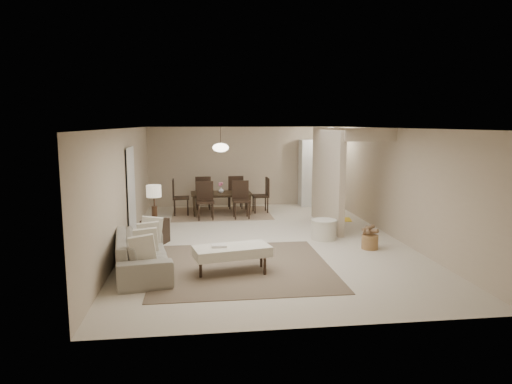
{
  "coord_description": "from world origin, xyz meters",
  "views": [
    {
      "loc": [
        -1.42,
        -9.9,
        2.6
      ],
      "look_at": [
        -0.14,
        0.32,
        1.05
      ],
      "focal_mm": 32.0,
      "sensor_mm": 36.0,
      "label": 1
    }
  ],
  "objects": [
    {
      "name": "pendant_light",
      "position": [
        -0.8,
        3.16,
        1.92
      ],
      "size": [
        0.46,
        0.46,
        0.71
      ],
      "color": "#422A1C",
      "rests_on": "ceiling"
    },
    {
      "name": "living_rug",
      "position": [
        -0.68,
        -1.87,
        0.01
      ],
      "size": [
        3.2,
        3.2,
        0.01
      ],
      "primitive_type": "cube",
      "color": "brown",
      "rests_on": "floor"
    },
    {
      "name": "dining_chairs",
      "position": [
        -0.8,
        3.16,
        0.52
      ],
      "size": [
        2.78,
        2.04,
        1.03
      ],
      "color": "black",
      "rests_on": "dining_rug"
    },
    {
      "name": "yellow_mat",
      "position": [
        2.24,
        1.95,
        0.01
      ],
      "size": [
        0.96,
        0.69,
        0.01
      ],
      "primitive_type": "cube",
      "rotation": [
        0.0,
        0.0,
        -0.19
      ],
      "color": "yellow",
      "rests_on": "floor"
    },
    {
      "name": "pantry_cabinet",
      "position": [
        2.35,
        4.15,
        1.05
      ],
      "size": [
        1.2,
        0.55,
        2.1
      ],
      "primitive_type": "cube",
      "color": "silver",
      "rests_on": "floor"
    },
    {
      "name": "table_lamp",
      "position": [
        -2.4,
        0.03,
        1.09
      ],
      "size": [
        0.32,
        0.32,
        0.76
      ],
      "color": "#422A1C",
      "rests_on": "side_table"
    },
    {
      "name": "left_wall",
      "position": [
        -3.0,
        0.0,
        1.25
      ],
      "size": [
        0.0,
        9.0,
        9.0
      ],
      "primitive_type": "plane",
      "rotation": [
        1.57,
        0.0,
        1.57
      ],
      "color": "#BBA78E",
      "rests_on": "floor"
    },
    {
      "name": "flush_light",
      "position": [
        2.3,
        3.2,
        2.46
      ],
      "size": [
        0.44,
        0.44,
        0.05
      ],
      "primitive_type": "cylinder",
      "color": "white",
      "rests_on": "ceiling"
    },
    {
      "name": "floor",
      "position": [
        0.0,
        0.0,
        0.0
      ],
      "size": [
        9.0,
        9.0,
        0.0
      ],
      "primitive_type": "plane",
      "color": "beige",
      "rests_on": "ground"
    },
    {
      "name": "dining_rug",
      "position": [
        -0.8,
        3.16,
        0.01
      ],
      "size": [
        2.8,
        2.1,
        0.01
      ],
      "primitive_type": "cube",
      "color": "#8B6F56",
      "rests_on": "floor"
    },
    {
      "name": "side_table",
      "position": [
        -2.4,
        0.03,
        0.26
      ],
      "size": [
        0.63,
        0.63,
        0.53
      ],
      "primitive_type": "cube",
      "rotation": [
        0.0,
        0.0,
        -0.41
      ],
      "color": "black",
      "rests_on": "floor"
    },
    {
      "name": "wicker_basket",
      "position": [
        2.1,
        -1.0,
        0.15
      ],
      "size": [
        0.4,
        0.4,
        0.29
      ],
      "primitive_type": "cylinder",
      "rotation": [
        0.0,
        0.0,
        -0.17
      ],
      "color": "olive",
      "rests_on": "floor"
    },
    {
      "name": "doorway",
      "position": [
        -2.97,
        0.6,
        1.02
      ],
      "size": [
        0.04,
        0.9,
        2.04
      ],
      "primitive_type": "cube",
      "color": "black",
      "rests_on": "floor"
    },
    {
      "name": "back_wall",
      "position": [
        0.0,
        4.5,
        1.25
      ],
      "size": [
        6.0,
        0.0,
        6.0
      ],
      "primitive_type": "plane",
      "rotation": [
        1.57,
        0.0,
        0.0
      ],
      "color": "#BBA78E",
      "rests_on": "floor"
    },
    {
      "name": "round_pouf",
      "position": [
        1.36,
        -0.1,
        0.22
      ],
      "size": [
        0.57,
        0.57,
        0.45
      ],
      "primitive_type": "cylinder",
      "color": "white",
      "rests_on": "floor"
    },
    {
      "name": "ottoman_bench",
      "position": [
        -0.88,
        -2.17,
        0.38
      ],
      "size": [
        1.42,
        0.87,
        0.47
      ],
      "rotation": [
        0.0,
        0.0,
        0.21
      ],
      "color": "white",
      "rests_on": "living_rug"
    },
    {
      "name": "vase",
      "position": [
        -0.8,
        3.16,
        0.69
      ],
      "size": [
        0.18,
        0.18,
        0.16
      ],
      "primitive_type": "imported",
      "rotation": [
        0.0,
        0.0,
        0.22
      ],
      "color": "white",
      "rests_on": "dining_table"
    },
    {
      "name": "right_wall",
      "position": [
        3.0,
        0.0,
        1.25
      ],
      "size": [
        0.0,
        9.0,
        9.0
      ],
      "primitive_type": "plane",
      "rotation": [
        1.57,
        0.0,
        -1.57
      ],
      "color": "#BBA78E",
      "rests_on": "floor"
    },
    {
      "name": "ceiling",
      "position": [
        0.0,
        0.0,
        2.5
      ],
      "size": [
        9.0,
        9.0,
        0.0
      ],
      "primitive_type": "plane",
      "rotation": [
        3.14,
        0.0,
        0.0
      ],
      "color": "white",
      "rests_on": "back_wall"
    },
    {
      "name": "sofa",
      "position": [
        -2.45,
        -1.87,
        0.33
      ],
      "size": [
        2.35,
        1.22,
        0.65
      ],
      "primitive_type": "imported",
      "rotation": [
        0.0,
        0.0,
        1.73
      ],
      "color": "gray",
      "rests_on": "floor"
    },
    {
      "name": "dining_table",
      "position": [
        -0.8,
        3.16,
        0.31
      ],
      "size": [
        1.77,
        1.02,
        0.61
      ],
      "primitive_type": "imported",
      "rotation": [
        0.0,
        0.0,
        0.03
      ],
      "color": "black",
      "rests_on": "dining_rug"
    },
    {
      "name": "partition",
      "position": [
        1.8,
        1.25,
        1.25
      ],
      "size": [
        0.15,
        2.5,
        2.5
      ],
      "primitive_type": "cube",
      "color": "#BBA78E",
      "rests_on": "floor"
    }
  ]
}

